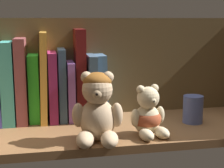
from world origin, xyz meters
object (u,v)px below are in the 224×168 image
object	(u,v)px
book_9	(80,74)
book_5	(44,77)
book_11	(100,86)
teddy_bear_larger	(97,109)
book_8	(70,90)
book_6	(53,86)
book_3	(22,80)
book_10	(90,86)
book_4	(34,88)
book_7	(62,84)
book_2	(9,82)
teddy_bear_smaller	(148,116)
pillar_candle	(193,109)

from	to	relation	value
book_9	book_5	bearing A→B (deg)	180.00
book_11	teddy_bear_larger	bearing A→B (deg)	-100.98
book_8	book_6	bearing A→B (deg)	-180.00
book_3	book_10	world-z (taller)	book_3
book_5	book_11	size ratio (longest dim) A/B	1.36
book_8	book_11	size ratio (longest dim) A/B	0.90
book_3	book_4	distance (cm)	3.81
book_7	book_11	bearing A→B (deg)	0.00
book_8	teddy_bear_larger	size ratio (longest dim) A/B	1.01
book_2	book_11	distance (cm)	24.54
teddy_bear_smaller	pillar_candle	distance (cm)	16.70
book_3	teddy_bear_larger	size ratio (longest dim) A/B	1.41
teddy_bear_smaller	book_10	bearing A→B (deg)	122.14
book_9	teddy_bear_smaller	distance (cm)	24.10
book_9	teddy_bear_larger	world-z (taller)	book_9
book_3	book_10	size ratio (longest dim) A/B	1.26
book_9	pillar_candle	xyz separation A→B (cm)	(28.85, -10.24, -8.65)
book_4	book_6	distance (cm)	4.95
book_4	book_11	distance (cm)	18.03
book_3	pillar_candle	world-z (taller)	book_3
book_6	book_7	xyz separation A→B (cm)	(2.46, 0.00, 0.42)
book_2	book_10	world-z (taller)	book_2
book_8	book_2	bearing A→B (deg)	-180.00
book_4	book_11	world-z (taller)	book_4
book_6	book_7	distance (cm)	2.49
book_6	teddy_bear_smaller	size ratio (longest dim) A/B	1.53
book_7	teddy_bear_larger	world-z (taller)	book_7
book_4	teddy_bear_smaller	bearing A→B (deg)	-34.25
book_4	book_11	size ratio (longest dim) A/B	1.02
book_2	book_9	distance (cm)	18.84
book_11	teddy_bear_smaller	xyz separation A→B (cm)	(8.44, -18.02, -4.01)
book_2	book_9	bearing A→B (deg)	0.00
book_7	pillar_candle	xyz separation A→B (cm)	(33.80, -10.24, -6.09)
book_7	book_8	world-z (taller)	book_7
book_7	pillar_candle	bearing A→B (deg)	-16.86
book_4	teddy_bear_larger	world-z (taller)	book_4
book_2	book_4	bearing A→B (deg)	0.00
book_6	book_11	size ratio (longest dim) A/B	1.06
book_8	book_10	distance (cm)	5.52
book_2	teddy_bear_larger	size ratio (longest dim) A/B	1.36
book_6	book_11	distance (cm)	13.10
book_9	pillar_candle	world-z (taller)	book_9
book_7	book_8	xyz separation A→B (cm)	(2.30, 0.00, -1.78)
book_8	book_11	xyz separation A→B (cm)	(8.33, -0.00, 0.84)
book_8	book_4	bearing A→B (deg)	-180.00
teddy_bear_larger	teddy_bear_smaller	bearing A→B (deg)	7.16
book_3	book_4	world-z (taller)	book_3
book_5	book_7	distance (cm)	5.28
book_3	pillar_candle	size ratio (longest dim) A/B	3.08
teddy_bear_larger	pillar_candle	size ratio (longest dim) A/B	2.18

